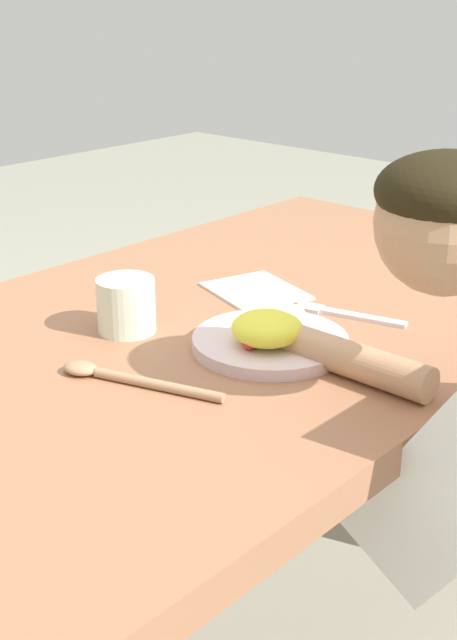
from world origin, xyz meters
TOP-DOWN VIEW (x-y plane):
  - dining_table at (0.00, 0.00)m, footprint 1.29×0.76m
  - plate at (-0.07, -0.12)m, footprint 0.21×0.21m
  - fork at (0.10, -0.12)m, footprint 0.07×0.20m
  - spoon at (-0.27, -0.05)m, footprint 0.09×0.22m
  - drinking_cup at (-0.15, 0.07)m, footprint 0.08×0.08m
  - napkin at (0.09, 0.04)m, footprint 0.17×0.18m

SIDE VIEW (x-z plane):
  - dining_table at x=0.00m, z-range 0.27..0.93m
  - napkin at x=0.09m, z-range 0.66..0.67m
  - fork at x=0.10m, z-range 0.66..0.67m
  - spoon at x=-0.27m, z-range 0.66..0.68m
  - plate at x=-0.07m, z-range 0.65..0.71m
  - drinking_cup at x=-0.15m, z-range 0.66..0.74m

